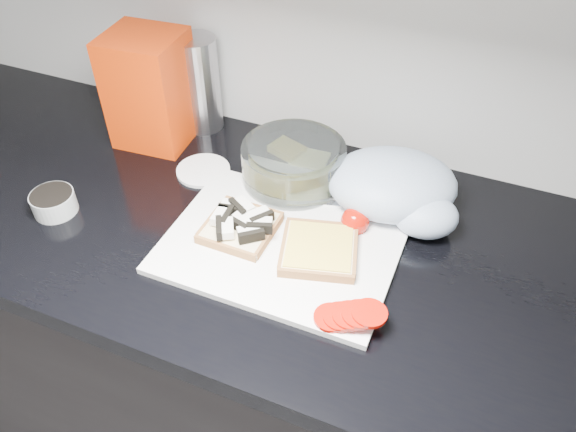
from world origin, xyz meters
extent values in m
cube|color=black|center=(0.00, 1.20, 0.43)|extent=(3.50, 0.60, 0.86)
cube|color=black|center=(0.00, 1.20, 0.88)|extent=(3.50, 0.64, 0.04)
cube|color=white|center=(0.12, 1.16, 0.91)|extent=(0.40, 0.30, 0.01)
cube|color=beige|center=(0.04, 1.16, 0.92)|extent=(0.12, 0.12, 0.02)
cube|color=white|center=(0.01, 1.19, 0.94)|extent=(0.05, 0.03, 0.02)
cube|color=black|center=(0.01, 1.19, 0.94)|extent=(0.05, 0.02, 0.02)
cube|color=white|center=(0.03, 1.19, 0.94)|extent=(0.05, 0.04, 0.02)
cube|color=black|center=(0.03, 1.19, 0.94)|extent=(0.04, 0.03, 0.02)
cube|color=white|center=(0.06, 1.18, 0.94)|extent=(0.04, 0.05, 0.02)
cube|color=black|center=(0.06, 1.18, 0.94)|extent=(0.03, 0.04, 0.02)
cube|color=white|center=(0.00, 1.15, 0.94)|extent=(0.03, 0.04, 0.02)
cube|color=black|center=(0.00, 1.15, 0.94)|extent=(0.01, 0.05, 0.02)
cube|color=white|center=(0.04, 1.16, 0.94)|extent=(0.05, 0.03, 0.02)
cube|color=black|center=(0.04, 1.16, 0.94)|extent=(0.05, 0.02, 0.02)
cube|color=white|center=(0.07, 1.14, 0.94)|extent=(0.05, 0.04, 0.02)
cube|color=black|center=(0.07, 1.14, 0.94)|extent=(0.04, 0.04, 0.02)
cube|color=white|center=(0.03, 1.13, 0.94)|extent=(0.04, 0.05, 0.02)
cube|color=black|center=(0.03, 1.13, 0.94)|extent=(0.03, 0.04, 0.02)
cube|color=white|center=(0.08, 1.16, 0.94)|extent=(0.05, 0.04, 0.02)
cube|color=black|center=(0.08, 1.16, 0.94)|extent=(0.05, 0.02, 0.02)
cube|color=beige|center=(0.19, 1.16, 0.92)|extent=(0.16, 0.16, 0.02)
cube|color=yellow|center=(0.19, 1.16, 0.93)|extent=(0.14, 0.14, 0.00)
cylinder|color=#B40F04|center=(0.25, 1.04, 0.92)|extent=(0.07, 0.07, 0.01)
cylinder|color=#B40F04|center=(0.27, 1.04, 0.92)|extent=(0.06, 0.06, 0.01)
cylinder|color=#B40F04|center=(0.28, 1.04, 0.92)|extent=(0.06, 0.06, 0.01)
cylinder|color=#B40F04|center=(0.29, 1.05, 0.93)|extent=(0.06, 0.06, 0.01)
cylinder|color=#B40F04|center=(0.31, 1.05, 0.93)|extent=(0.07, 0.07, 0.01)
cube|color=silver|center=(0.15, 1.29, 0.91)|extent=(0.13, 0.05, 0.00)
cube|color=silver|center=(0.24, 1.31, 0.92)|extent=(0.06, 0.03, 0.01)
cylinder|color=#9DA2A3|center=(-0.31, 1.08, 0.92)|extent=(0.08, 0.08, 0.04)
cylinder|color=black|center=(-0.31, 1.08, 0.94)|extent=(0.08, 0.08, 0.01)
cylinder|color=white|center=(-0.12, 1.30, 0.90)|extent=(0.13, 0.13, 0.01)
cylinder|color=silver|center=(0.07, 1.34, 0.94)|extent=(0.20, 0.20, 0.08)
cube|color=yellow|center=(0.05, 1.34, 0.93)|extent=(0.07, 0.06, 0.05)
cube|color=#FDF797|center=(0.10, 1.34, 0.92)|extent=(0.07, 0.06, 0.02)
cube|color=red|center=(-0.27, 1.37, 1.02)|extent=(0.16, 0.15, 0.24)
cylinder|color=#A3A3A8|center=(-0.20, 1.45, 1.00)|extent=(0.09, 0.09, 0.21)
ellipsoid|color=#ABBCD2|center=(0.26, 1.34, 0.95)|extent=(0.29, 0.26, 0.11)
ellipsoid|color=#ABBCD2|center=(0.34, 1.30, 0.94)|extent=(0.14, 0.13, 0.07)
sphere|color=#B40F04|center=(0.22, 1.25, 0.93)|extent=(0.05, 0.05, 0.05)
camera|label=1|loc=(0.39, 0.52, 1.61)|focal=35.00mm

